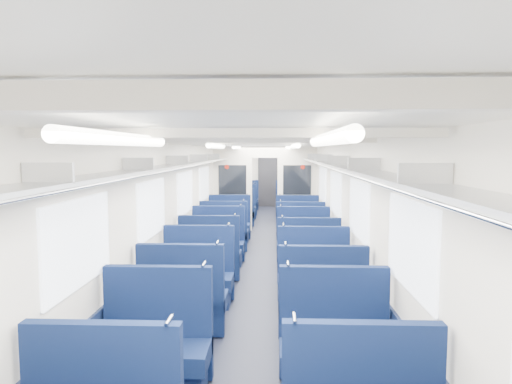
{
  "coord_description": "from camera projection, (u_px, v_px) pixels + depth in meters",
  "views": [
    {
      "loc": [
        0.27,
        -8.95,
        2.2
      ],
      "look_at": [
        -0.2,
        2.61,
        1.15
      ],
      "focal_mm": 32.18,
      "sensor_mm": 36.0,
      "label": 1
    }
  ],
  "objects": [
    {
      "name": "floor",
      "position": [
        261.0,
        261.0,
        9.11
      ],
      "size": [
        2.8,
        18.0,
        0.01
      ],
      "primitive_type": "cube",
      "color": "black",
      "rests_on": "ground"
    },
    {
      "name": "ceiling",
      "position": [
        261.0,
        143.0,
        8.9
      ],
      "size": [
        2.8,
        18.0,
        0.01
      ],
      "primitive_type": "cube",
      "color": "white",
      "rests_on": "wall_left"
    },
    {
      "name": "wall_left",
      "position": [
        190.0,
        202.0,
        9.06
      ],
      "size": [
        0.02,
        18.0,
        2.35
      ],
      "primitive_type": "cube",
      "color": "beige",
      "rests_on": "floor"
    },
    {
      "name": "dado_left",
      "position": [
        191.0,
        243.0,
        9.14
      ],
      "size": [
        0.03,
        17.9,
        0.7
      ],
      "primitive_type": "cube",
      "color": "#111C3B",
      "rests_on": "floor"
    },
    {
      "name": "wall_right",
      "position": [
        332.0,
        203.0,
        8.95
      ],
      "size": [
        0.02,
        18.0,
        2.35
      ],
      "primitive_type": "cube",
      "color": "beige",
      "rests_on": "floor"
    },
    {
      "name": "dado_right",
      "position": [
        331.0,
        244.0,
        9.03
      ],
      "size": [
        0.03,
        17.9,
        0.7
      ],
      "primitive_type": "cube",
      "color": "#111C3B",
      "rests_on": "floor"
    },
    {
      "name": "wall_far",
      "position": [
        268.0,
        176.0,
        17.96
      ],
      "size": [
        2.8,
        0.02,
        2.35
      ],
      "primitive_type": "cube",
      "color": "beige",
      "rests_on": "floor"
    },
    {
      "name": "luggage_rack_left",
      "position": [
        199.0,
        162.0,
        8.98
      ],
      "size": [
        0.36,
        17.4,
        0.18
      ],
      "color": "#B2B5BA",
      "rests_on": "wall_left"
    },
    {
      "name": "luggage_rack_right",
      "position": [
        323.0,
        162.0,
        8.89
      ],
      "size": [
        0.36,
        17.4,
        0.18
      ],
      "color": "#B2B5BA",
      "rests_on": "wall_right"
    },
    {
      "name": "windows",
      "position": [
        260.0,
        192.0,
        8.53
      ],
      "size": [
        2.78,
        15.6,
        0.75
      ],
      "color": "white",
      "rests_on": "wall_left"
    },
    {
      "name": "ceiling_fittings",
      "position": [
        261.0,
        146.0,
        8.65
      ],
      "size": [
        2.7,
        16.06,
        0.11
      ],
      "color": "silver",
      "rests_on": "ceiling"
    },
    {
      "name": "end_door",
      "position": [
        268.0,
        181.0,
        17.92
      ],
      "size": [
        0.75,
        0.06,
        2.0
      ],
      "primitive_type": "cube",
      "color": "black",
      "rests_on": "floor"
    },
    {
      "name": "bulkhead",
      "position": [
        265.0,
        186.0,
        12.47
      ],
      "size": [
        2.8,
        0.1,
        2.35
      ],
      "color": "silver",
      "rests_on": "floor"
    },
    {
      "name": "seat_6",
      "position": [
        155.0,
        351.0,
        4.24
      ],
      "size": [
        1.03,
        0.57,
        1.15
      ],
      "color": "#0E1E47",
      "rests_on": "floor"
    },
    {
      "name": "seat_7",
      "position": [
        335.0,
        351.0,
        4.23
      ],
      "size": [
        1.03,
        0.57,
        1.15
      ],
      "color": "#0E1E47",
      "rests_on": "floor"
    },
    {
      "name": "seat_8",
      "position": [
        183.0,
        304.0,
        5.53
      ],
      "size": [
        1.03,
        0.57,
        1.15
      ],
      "color": "#0E1E47",
      "rests_on": "floor"
    },
    {
      "name": "seat_9",
      "position": [
        322.0,
        306.0,
        5.44
      ],
      "size": [
        1.03,
        0.57,
        1.15
      ],
      "color": "#0E1E47",
      "rests_on": "floor"
    },
    {
      "name": "seat_10",
      "position": [
        198.0,
        279.0,
        6.58
      ],
      "size": [
        1.03,
        0.57,
        1.15
      ],
      "color": "#0E1E47",
      "rests_on": "floor"
    },
    {
      "name": "seat_11",
      "position": [
        314.0,
        281.0,
        6.48
      ],
      "size": [
        1.03,
        0.57,
        1.15
      ],
      "color": "#0E1E47",
      "rests_on": "floor"
    },
    {
      "name": "seat_12",
      "position": [
        210.0,
        258.0,
        7.86
      ],
      "size": [
        1.03,
        0.57,
        1.15
      ],
      "color": "#0E1E47",
      "rests_on": "floor"
    },
    {
      "name": "seat_13",
      "position": [
        308.0,
        262.0,
        7.62
      ],
      "size": [
        1.03,
        0.57,
        1.15
      ],
      "color": "#0E1E47",
      "rests_on": "floor"
    },
    {
      "name": "seat_14",
      "position": [
        218.0,
        246.0,
        8.89
      ],
      "size": [
        1.03,
        0.57,
        1.15
      ],
      "color": "#0E1E47",
      "rests_on": "floor"
    },
    {
      "name": "seat_15",
      "position": [
        304.0,
        247.0,
        8.81
      ],
      "size": [
        1.03,
        0.57,
        1.15
      ],
      "color": "#0E1E47",
      "rests_on": "floor"
    },
    {
      "name": "seat_16",
      "position": [
        224.0,
        235.0,
        10.03
      ],
      "size": [
        1.03,
        0.57,
        1.15
      ],
      "color": "#0E1E47",
      "rests_on": "floor"
    },
    {
      "name": "seat_17",
      "position": [
        300.0,
        236.0,
        9.9
      ],
      "size": [
        1.03,
        0.57,
        1.15
      ],
      "color": "#0E1E47",
      "rests_on": "floor"
    },
    {
      "name": "seat_18",
      "position": [
        229.0,
        227.0,
        11.13
      ],
      "size": [
        1.03,
        0.57,
        1.15
      ],
      "color": "#0E1E47",
      "rests_on": "floor"
    },
    {
      "name": "seat_19",
      "position": [
        298.0,
        227.0,
        11.03
      ],
      "size": [
        1.03,
        0.57,
        1.15
      ],
      "color": "#0E1E47",
      "rests_on": "floor"
    },
    {
      "name": "seat_20",
      "position": [
        237.0,
        214.0,
        13.31
      ],
      "size": [
        1.03,
        0.57,
        1.15
      ],
      "color": "#0E1E47",
      "rests_on": "floor"
    },
    {
      "name": "seat_21",
      "position": [
        294.0,
        214.0,
        13.26
      ],
      "size": [
        1.03,
        0.57,
        1.15
      ],
      "color": "#0E1E47",
      "rests_on": "floor"
    },
    {
      "name": "seat_22",
      "position": [
        240.0,
        209.0,
        14.48
      ],
      "size": [
        1.03,
        0.57,
        1.15
      ],
      "color": "#0E1E47",
      "rests_on": "floor"
    },
    {
      "name": "seat_23",
      "position": [
        292.0,
        210.0,
        14.3
      ],
      "size": [
        1.03,
        0.57,
        1.15
      ],
      "color": "#0E1E47",
      "rests_on": "floor"
    },
    {
      "name": "seat_24",
      "position": [
        242.0,
        205.0,
        15.52
      ],
      "size": [
        1.03,
        0.57,
        1.15
      ],
      "color": "#0E1E47",
      "rests_on": "floor"
    },
    {
      "name": "seat_25",
      "position": [
        291.0,
        205.0,
        15.43
      ],
      "size": [
        1.03,
        0.57,
        1.15
      ],
      "color": "#0E1E47",
      "rests_on": "floor"
    },
    {
      "name": "seat_26",
      "position": [
        244.0,
        201.0,
        16.61
      ],
      "size": [
        1.03,
        0.57,
        1.15
      ],
      "color": "#0E1E47",
      "rests_on": "floor"
    },
    {
      "name": "seat_27",
      "position": [
        290.0,
        202.0,
        16.47
      ],
      "size": [
        1.03,
        0.57,
        1.15
      ],
      "color": "#0E1E47",
      "rests_on": "floor"
    }
  ]
}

